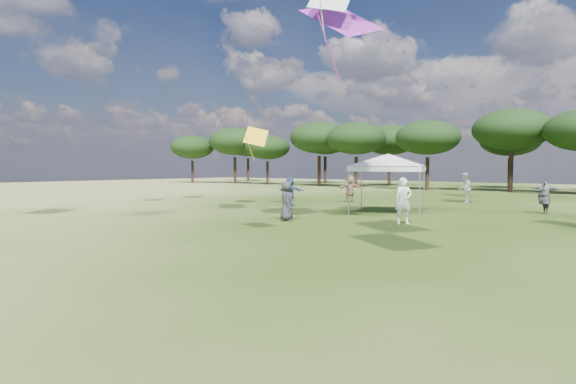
# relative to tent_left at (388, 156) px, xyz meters

# --- Properties ---
(tent_left) EXTENTS (6.40, 6.40, 3.17)m
(tent_left) POSITION_rel_tent_left_xyz_m (0.00, 0.00, 0.00)
(tent_left) COLOR gray
(tent_left) RESTS_ON ground
(festival_crowd) EXTENTS (28.87, 20.87, 1.91)m
(festival_crowd) POSITION_rel_tent_left_xyz_m (7.27, 3.21, -1.88)
(festival_crowd) COLOR navy
(festival_crowd) RESTS_ON ground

